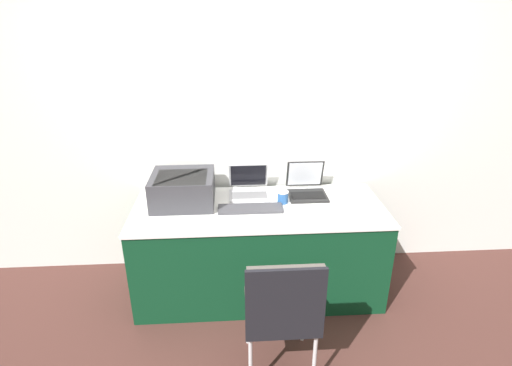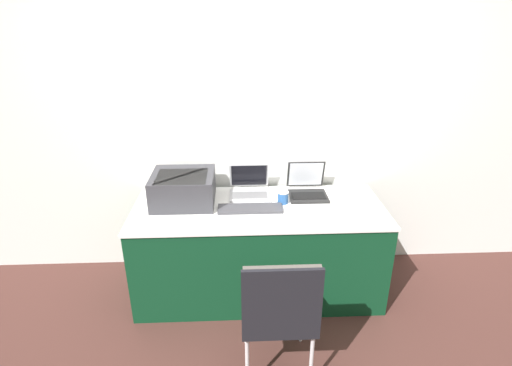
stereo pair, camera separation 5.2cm
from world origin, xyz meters
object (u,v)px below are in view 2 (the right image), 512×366
laptop_right (307,188)px  external_keyboard (250,209)px  chair (280,307)px  printer (183,187)px  laptop_left (249,188)px  coffee_cup (283,197)px

laptop_right → external_keyboard: laptop_right is taller
chair → laptop_right: bearing=73.4°
printer → chair: bearing=-57.2°
external_keyboard → chair: bearing=-80.7°
laptop_right → printer: bearing=-174.1°
external_keyboard → chair: chair is taller
laptop_left → chair: bearing=-83.1°
external_keyboard → chair: size_ratio=0.54×
printer → laptop_right: bearing=5.9°
external_keyboard → coffee_cup: size_ratio=5.06×
printer → laptop_right: (0.97, 0.10, -0.07)m
laptop_left → laptop_right: laptop_right is taller
laptop_left → laptop_right: (0.46, -0.03, 0.00)m
printer → external_keyboard: (0.50, -0.15, -0.11)m
printer → chair: size_ratio=0.53×
coffee_cup → chair: 0.99m
laptop_left → printer: bearing=-166.0°
coffee_cup → chair: (-0.12, -0.95, -0.24)m
laptop_right → chair: laptop_right is taller
coffee_cup → chair: chair is taller
external_keyboard → chair: (0.14, -0.84, -0.20)m
coffee_cup → printer: bearing=176.4°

